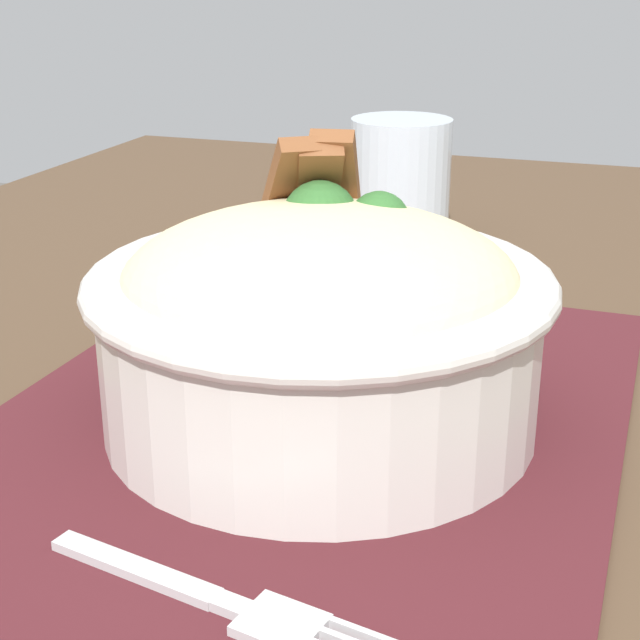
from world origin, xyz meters
TOP-DOWN VIEW (x-y plane):
  - table at (0.00, 0.00)m, footprint 1.34×0.85m
  - placemat at (-0.01, 0.01)m, footprint 0.42×0.29m
  - bowl at (-0.02, 0.02)m, footprint 0.22×0.22m
  - fork at (0.11, 0.03)m, footprint 0.04×0.13m
  - drinking_glass at (-0.33, -0.03)m, footprint 0.07×0.07m

SIDE VIEW (x-z plane):
  - table at x=0.00m, z-range 0.29..1.00m
  - placemat at x=-0.01m, z-range 0.71..0.71m
  - fork at x=0.11m, z-range 0.71..0.71m
  - drinking_glass at x=-0.33m, z-range 0.70..0.79m
  - bowl at x=-0.02m, z-range 0.70..0.82m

